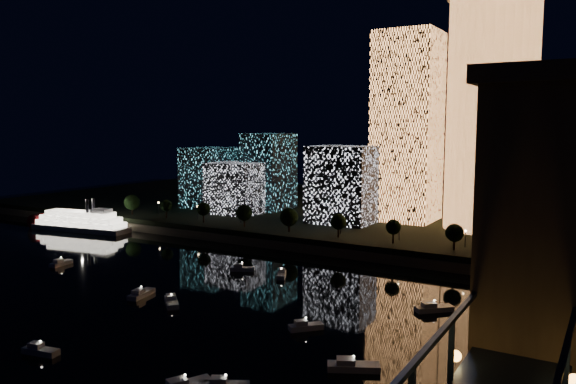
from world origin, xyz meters
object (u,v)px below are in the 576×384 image
at_px(tower_cylindrical, 491,113).
at_px(truss_bridge, 548,308).
at_px(riverboat, 77,222).
at_px(tower_rectangular, 407,127).

height_order(tower_cylindrical, truss_bridge, tower_cylindrical).
bearing_deg(truss_bridge, tower_cylindrical, 104.82).
bearing_deg(tower_cylindrical, riverboat, -157.49).
height_order(tower_cylindrical, riverboat, tower_cylindrical).
relative_size(tower_cylindrical, tower_rectangular, 1.14).
relative_size(tower_cylindrical, riverboat, 1.80).
xyz_separation_m(tower_rectangular, riverboat, (-119.69, -68.17, -39.53)).
relative_size(truss_bridge, riverboat, 5.53).
distance_m(tower_cylindrical, truss_bridge, 136.20).
distance_m(tower_cylindrical, tower_rectangular, 34.24).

